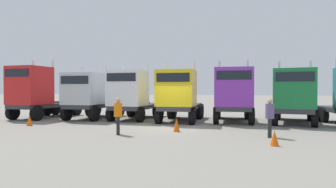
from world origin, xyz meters
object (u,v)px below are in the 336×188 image
(semi_truck_yellow, at_px, (179,95))
(traffic_cone_far, at_px, (177,125))
(semi_truck_silver, at_px, (88,95))
(semi_truck_green, at_px, (294,96))
(visitor_in_hivis, at_px, (118,113))
(traffic_cone_mid, at_px, (274,138))
(semi_truck_red, at_px, (35,92))
(visitor_with_camera, at_px, (270,115))
(semi_truck_purple, at_px, (233,95))
(traffic_cone_near, at_px, (30,120))
(semi_truck_white, at_px, (131,95))

(semi_truck_yellow, height_order, traffic_cone_far, semi_truck_yellow)
(semi_truck_silver, height_order, semi_truck_green, semi_truck_green)
(visitor_in_hivis, xyz_separation_m, traffic_cone_mid, (7.23, -1.25, -0.75))
(traffic_cone_mid, bearing_deg, semi_truck_red, 156.88)
(visitor_in_hivis, bearing_deg, visitor_with_camera, 165.01)
(semi_truck_purple, height_order, visitor_with_camera, semi_truck_purple)
(visitor_in_hivis, bearing_deg, traffic_cone_near, -38.85)
(semi_truck_white, xyz_separation_m, traffic_cone_mid, (9.09, -7.91, -1.54))
(semi_truck_green, xyz_separation_m, visitor_with_camera, (-1.96, -5.83, -0.77))
(semi_truck_red, distance_m, traffic_cone_near, 4.86)
(semi_truck_purple, distance_m, traffic_cone_mid, 8.44)
(semi_truck_green, distance_m, visitor_with_camera, 6.20)
(semi_truck_yellow, height_order, visitor_in_hivis, semi_truck_yellow)
(semi_truck_green, height_order, traffic_cone_far, semi_truck_green)
(semi_truck_yellow, bearing_deg, semi_truck_purple, 99.64)
(semi_truck_yellow, bearing_deg, traffic_cone_mid, 35.55)
(traffic_cone_mid, bearing_deg, visitor_in_hivis, 170.18)
(semi_truck_silver, height_order, traffic_cone_near, semi_truck_silver)
(semi_truck_yellow, bearing_deg, traffic_cone_near, -65.02)
(semi_truck_white, bearing_deg, semi_truck_green, 92.38)
(traffic_cone_mid, bearing_deg, semi_truck_yellow, 126.52)
(visitor_with_camera, bearing_deg, visitor_in_hivis, 16.08)
(visitor_in_hivis, xyz_separation_m, visitor_with_camera, (7.22, 0.93, -0.00))
(semi_truck_purple, relative_size, traffic_cone_near, 8.92)
(semi_truck_green, distance_m, traffic_cone_near, 16.70)
(semi_truck_green, relative_size, traffic_cone_mid, 10.34)
(traffic_cone_far, bearing_deg, semi_truck_yellow, 100.79)
(semi_truck_red, height_order, traffic_cone_near, semi_truck_red)
(semi_truck_yellow, bearing_deg, semi_truck_white, -99.09)
(semi_truck_red, relative_size, semi_truck_silver, 1.06)
(traffic_cone_mid, height_order, traffic_cone_far, traffic_cone_far)
(semi_truck_red, bearing_deg, traffic_cone_near, 37.89)
(semi_truck_red, height_order, visitor_with_camera, semi_truck_red)
(semi_truck_yellow, bearing_deg, visitor_with_camera, 45.39)
(semi_truck_green, xyz_separation_m, traffic_cone_near, (-15.94, -4.75, -1.48))
(semi_truck_silver, distance_m, traffic_cone_far, 9.21)
(traffic_cone_near, bearing_deg, semi_truck_purple, 21.67)
(semi_truck_red, height_order, semi_truck_green, semi_truck_red)
(semi_truck_purple, xyz_separation_m, semi_truck_green, (3.81, -0.07, -0.06))
(semi_truck_yellow, xyz_separation_m, traffic_cone_far, (0.85, -4.47, -1.47))
(semi_truck_green, bearing_deg, semi_truck_purple, -82.66)
(semi_truck_white, distance_m, traffic_cone_mid, 12.15)
(semi_truck_purple, xyz_separation_m, visitor_with_camera, (1.85, -5.90, -0.83))
(semi_truck_red, distance_m, visitor_with_camera, 17.24)
(semi_truck_silver, relative_size, traffic_cone_mid, 9.22)
(semi_truck_purple, distance_m, traffic_cone_far, 6.05)
(traffic_cone_mid, bearing_deg, traffic_cone_near, 166.88)
(semi_truck_yellow, height_order, semi_truck_purple, semi_truck_purple)
(semi_truck_silver, bearing_deg, semi_truck_green, 92.13)
(semi_truck_red, xyz_separation_m, semi_truck_purple, (14.65, 1.03, -0.17))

